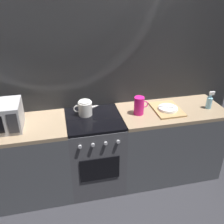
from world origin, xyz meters
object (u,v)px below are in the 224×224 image
(kettle, at_px, (85,108))
(pitcher, at_px, (139,106))
(dish_pile, at_px, (167,109))
(spray_bottle, at_px, (209,102))
(stove_unit, at_px, (95,152))

(kettle, bearing_deg, pitcher, -10.79)
(kettle, height_order, pitcher, pitcher)
(dish_pile, bearing_deg, spray_bottle, -5.68)
(dish_pile, xyz_separation_m, spray_bottle, (0.48, -0.05, 0.06))
(stove_unit, height_order, spray_bottle, spray_bottle)
(stove_unit, xyz_separation_m, spray_bottle, (1.32, -0.06, 0.53))
(kettle, distance_m, dish_pile, 0.92)
(pitcher, height_order, dish_pile, pitcher)
(kettle, xyz_separation_m, dish_pile, (0.91, -0.11, -0.06))
(kettle, height_order, dish_pile, kettle)
(stove_unit, bearing_deg, spray_bottle, -2.53)
(stove_unit, bearing_deg, pitcher, -1.47)
(stove_unit, height_order, pitcher, pitcher)
(stove_unit, distance_m, spray_bottle, 1.43)
(spray_bottle, bearing_deg, stove_unit, 177.47)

